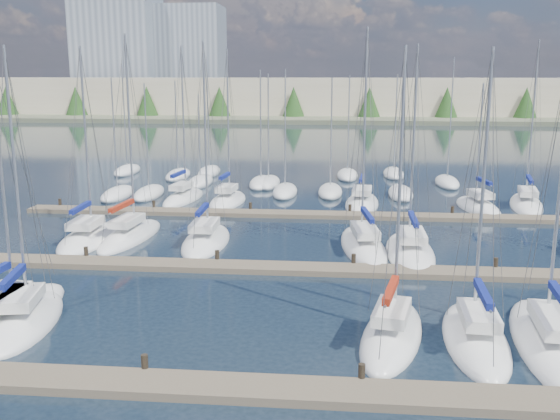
# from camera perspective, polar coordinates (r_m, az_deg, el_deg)

# --- Properties ---
(ground) EXTENTS (400.00, 400.00, 0.00)m
(ground) POSITION_cam_1_polar(r_m,az_deg,el_deg) (78.72, 3.16, 4.30)
(ground) COLOR #1A2634
(ground) RESTS_ON ground
(dock_near) EXTENTS (44.00, 1.93, 1.10)m
(dock_near) POSITION_cam_1_polar(r_m,az_deg,el_deg) (22.88, -2.94, -16.02)
(dock_near) COLOR #6B5E4C
(dock_near) RESTS_ON ground
(dock_mid) EXTENTS (44.00, 1.93, 1.10)m
(dock_mid) POSITION_cam_1_polar(r_m,az_deg,el_deg) (35.73, 0.31, -5.35)
(dock_mid) COLOR #6B5E4C
(dock_mid) RESTS_ON ground
(dock_far) EXTENTS (44.00, 1.93, 1.10)m
(dock_far) POSITION_cam_1_polar(r_m,az_deg,el_deg) (49.22, 1.76, -0.40)
(dock_far) COLOR #6B5E4C
(dock_far) RESTS_ON ground
(sailboat_o) EXTENTS (3.24, 7.50, 13.80)m
(sailboat_o) POSITION_cam_1_polar(r_m,az_deg,el_deg) (54.49, -4.80, 0.86)
(sailboat_o) COLOR white
(sailboat_o) RESTS_ON ground
(sailboat_f) EXTENTS (3.70, 10.20, 14.06)m
(sailboat_f) POSITION_cam_1_polar(r_m,az_deg,el_deg) (28.50, 23.48, -11.09)
(sailboat_f) COLOR white
(sailboat_f) RESTS_ON ground
(sailboat_n) EXTENTS (3.30, 8.03, 14.12)m
(sailboat_n) POSITION_cam_1_polar(r_m,az_deg,el_deg) (56.14, -8.84, 1.10)
(sailboat_n) COLOR white
(sailboat_n) RESTS_ON ground
(sailboat_r) EXTENTS (4.24, 9.23, 14.46)m
(sailboat_r) POSITION_cam_1_polar(r_m,az_deg,el_deg) (56.86, 21.59, 0.50)
(sailboat_r) COLOR white
(sailboat_r) RESTS_ON ground
(sailboat_h) EXTENTS (3.27, 8.12, 13.51)m
(sailboat_h) POSITION_cam_1_polar(r_m,az_deg,el_deg) (43.87, -17.09, -2.51)
(sailboat_h) COLOR white
(sailboat_h) RESTS_ON ground
(sailboat_b) EXTENTS (3.50, 9.54, 12.81)m
(sailboat_b) POSITION_cam_1_polar(r_m,az_deg,el_deg) (31.26, -23.85, -9.05)
(sailboat_b) COLOR white
(sailboat_b) RESTS_ON ground
(sailboat_d) EXTENTS (4.01, 8.13, 12.87)m
(sailboat_d) POSITION_cam_1_polar(r_m,az_deg,el_deg) (27.37, 10.19, -11.16)
(sailboat_d) COLOR white
(sailboat_d) RESTS_ON ground
(sailboat_q) EXTENTS (3.75, 7.79, 11.04)m
(sailboat_q) POSITION_cam_1_polar(r_m,az_deg,el_deg) (54.34, 17.64, 0.26)
(sailboat_q) COLOR white
(sailboat_q) RESTS_ON ground
(sailboat_i) EXTENTS (3.29, 8.99, 14.32)m
(sailboat_i) POSITION_cam_1_polar(r_m,az_deg,el_deg) (43.77, -13.51, -2.31)
(sailboat_i) COLOR white
(sailboat_i) RESTS_ON ground
(sailboat_k) EXTENTS (3.76, 9.95, 14.56)m
(sailboat_k) POSITION_cam_1_polar(r_m,az_deg,el_deg) (40.44, 7.62, -3.29)
(sailboat_k) COLOR white
(sailboat_k) RESTS_ON ground
(sailboat_c) EXTENTS (4.33, 8.13, 12.96)m
(sailboat_c) POSITION_cam_1_polar(r_m,az_deg,el_deg) (30.75, -22.36, -9.26)
(sailboat_c) COLOR white
(sailboat_c) RESTS_ON ground
(sailboat_e) EXTENTS (2.96, 8.11, 12.80)m
(sailboat_e) POSITION_cam_1_polar(r_m,az_deg,el_deg) (27.87, 17.43, -11.12)
(sailboat_e) COLOR white
(sailboat_e) RESTS_ON ground
(sailboat_p) EXTENTS (3.54, 8.57, 14.11)m
(sailboat_p) POSITION_cam_1_polar(r_m,az_deg,el_deg) (53.79, 7.50, 0.63)
(sailboat_p) COLOR white
(sailboat_p) RESTS_ON ground
(sailboat_j) EXTENTS (3.01, 8.24, 13.75)m
(sailboat_j) POSITION_cam_1_polar(r_m,az_deg,el_deg) (41.67, -6.78, -2.80)
(sailboat_j) COLOR white
(sailboat_j) RESTS_ON ground
(sailboat_l) EXTENTS (3.01, 9.01, 13.51)m
(sailboat_l) POSITION_cam_1_polar(r_m,az_deg,el_deg) (39.75, 11.79, -3.74)
(sailboat_l) COLOR white
(sailboat_l) RESTS_ON ground
(distant_boats) EXTENTS (36.93, 20.75, 13.30)m
(distant_boats) POSITION_cam_1_polar(r_m,az_deg,el_deg) (63.01, -1.38, 2.55)
(distant_boats) COLOR #9EA0A5
(distant_boats) RESTS_ON ground
(shoreline) EXTENTS (400.00, 60.00, 38.00)m
(shoreline) POSITION_cam_1_polar(r_m,az_deg,el_deg) (168.49, -0.15, 11.14)
(shoreline) COLOR #666B51
(shoreline) RESTS_ON ground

